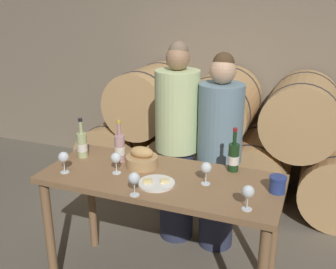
{
  "coord_description": "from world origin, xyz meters",
  "views": [
    {
      "loc": [
        0.91,
        -2.19,
        2.03
      ],
      "look_at": [
        0.0,
        0.13,
        1.15
      ],
      "focal_mm": 42.0,
      "sensor_mm": 36.0,
      "label": 1
    }
  ],
  "objects": [
    {
      "name": "tasting_table",
      "position": [
        0.0,
        0.0,
        0.77
      ],
      "size": [
        1.6,
        0.67,
        0.9
      ],
      "color": "olive",
      "rests_on": "ground_plane"
    },
    {
      "name": "wine_glass_far_right",
      "position": [
        0.61,
        -0.22,
        1.01
      ],
      "size": [
        0.07,
        0.07,
        0.15
      ],
      "color": "white",
      "rests_on": "tasting_table"
    },
    {
      "name": "wine_glass_far_left",
      "position": [
        -0.63,
        -0.18,
        1.01
      ],
      "size": [
        0.07,
        0.07,
        0.15
      ],
      "color": "white",
      "rests_on": "tasting_table"
    },
    {
      "name": "wine_bottle_rose",
      "position": [
        -0.37,
        0.14,
        1.01
      ],
      "size": [
        0.08,
        0.08,
        0.31
      ],
      "color": "#BC8E93",
      "rests_on": "tasting_table"
    },
    {
      "name": "wine_glass_center",
      "position": [
        -0.05,
        -0.3,
        1.01
      ],
      "size": [
        0.07,
        0.07,
        0.15
      ],
      "color": "white",
      "rests_on": "tasting_table"
    },
    {
      "name": "wine_bottle_red",
      "position": [
        0.43,
        0.26,
        1.01
      ],
      "size": [
        0.08,
        0.08,
        0.31
      ],
      "color": "#193819",
      "rests_on": "tasting_table"
    },
    {
      "name": "wine_glass_right",
      "position": [
        0.31,
        -0.0,
        1.01
      ],
      "size": [
        0.07,
        0.07,
        0.15
      ],
      "color": "white",
      "rests_on": "tasting_table"
    },
    {
      "name": "stone_wall_back",
      "position": [
        0.0,
        2.2,
        1.6
      ],
      "size": [
        10.0,
        0.12,
        3.2
      ],
      "color": "gray",
      "rests_on": "ground_plane"
    },
    {
      "name": "blue_crock",
      "position": [
        0.75,
        0.05,
        0.96
      ],
      "size": [
        0.11,
        0.11,
        0.1
      ],
      "color": "navy",
      "rests_on": "tasting_table"
    },
    {
      "name": "barrel_stack",
      "position": [
        -0.0,
        1.63,
        0.62
      ],
      "size": [
        3.09,
        0.91,
        1.34
      ],
      "color": "tan",
      "rests_on": "ground_plane"
    },
    {
      "name": "wine_glass_left",
      "position": [
        -0.3,
        -0.06,
        1.01
      ],
      "size": [
        0.07,
        0.07,
        0.15
      ],
      "color": "white",
      "rests_on": "tasting_table"
    },
    {
      "name": "person_right",
      "position": [
        0.23,
        0.69,
        0.83
      ],
      "size": [
        0.35,
        0.35,
        1.65
      ],
      "color": "#2D334C",
      "rests_on": "ground_plane"
    },
    {
      "name": "cheese_plate",
      "position": [
        0.02,
        -0.12,
        0.91
      ],
      "size": [
        0.24,
        0.24,
        0.04
      ],
      "color": "white",
      "rests_on": "tasting_table"
    },
    {
      "name": "bread_basket",
      "position": [
        -0.18,
        0.1,
        0.96
      ],
      "size": [
        0.23,
        0.23,
        0.15
      ],
      "color": "tan",
      "rests_on": "tasting_table"
    },
    {
      "name": "wine_bottle_white",
      "position": [
        -0.67,
        0.1,
        1.0
      ],
      "size": [
        0.08,
        0.08,
        0.3
      ],
      "color": "#ADBC7F",
      "rests_on": "tasting_table"
    },
    {
      "name": "person_left",
      "position": [
        -0.13,
        0.68,
        0.87
      ],
      "size": [
        0.36,
        0.36,
        1.71
      ],
      "color": "#2D334C",
      "rests_on": "ground_plane"
    }
  ]
}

